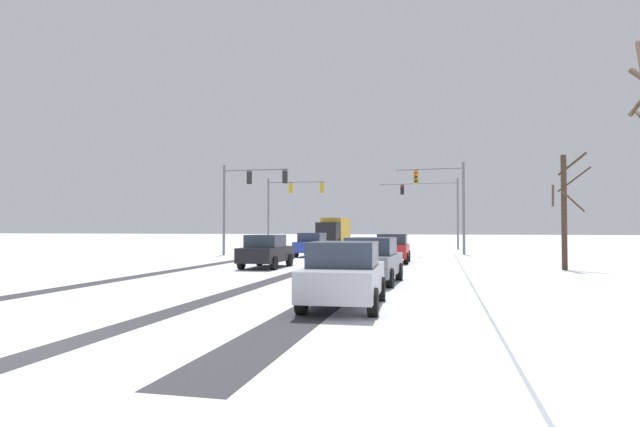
{
  "coord_description": "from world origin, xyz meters",
  "views": [
    {
      "loc": [
        6.8,
        -7.18,
        1.96
      ],
      "look_at": [
        0.0,
        22.33,
        2.8
      ],
      "focal_mm": 29.21,
      "sensor_mm": 36.0,
      "label": 1
    }
  ],
  "objects_px": {
    "car_blue_lead": "(312,245)",
    "bare_tree_sidewalk_mid": "(565,208)",
    "traffic_signal_far_right": "(435,200)",
    "car_red_second": "(393,248)",
    "traffic_signal_far_left": "(288,199)",
    "car_silver_fifth": "(344,274)",
    "car_black_third": "(266,251)",
    "traffic_signal_near_left": "(246,191)",
    "box_truck_delivery": "(334,231)",
    "car_grey_fourth": "(372,260)",
    "traffic_signal_near_right": "(445,194)"
  },
  "relations": [
    {
      "from": "traffic_signal_near_right",
      "to": "car_grey_fourth",
      "type": "relative_size",
      "value": 1.56
    },
    {
      "from": "car_silver_fifth",
      "to": "bare_tree_sidewalk_mid",
      "type": "bearing_deg",
      "value": 59.28
    },
    {
      "from": "traffic_signal_near_left",
      "to": "bare_tree_sidewalk_mid",
      "type": "relative_size",
      "value": 1.18
    },
    {
      "from": "traffic_signal_near_right",
      "to": "bare_tree_sidewalk_mid",
      "type": "xyz_separation_m",
      "value": [
        5.29,
        -11.02,
        -1.44
      ]
    },
    {
      "from": "traffic_signal_far_left",
      "to": "traffic_signal_far_right",
      "type": "bearing_deg",
      "value": 17.07
    },
    {
      "from": "traffic_signal_near_right",
      "to": "car_red_second",
      "type": "relative_size",
      "value": 1.58
    },
    {
      "from": "car_blue_lead",
      "to": "car_black_third",
      "type": "height_order",
      "value": "same"
    },
    {
      "from": "traffic_signal_near_left",
      "to": "car_grey_fourth",
      "type": "xyz_separation_m",
      "value": [
        11.2,
        -16.71,
        -3.78
      ]
    },
    {
      "from": "car_blue_lead",
      "to": "bare_tree_sidewalk_mid",
      "type": "xyz_separation_m",
      "value": [
        14.21,
        -8.56,
        2.08
      ]
    },
    {
      "from": "traffic_signal_far_right",
      "to": "car_black_third",
      "type": "relative_size",
      "value": 1.78
    },
    {
      "from": "traffic_signal_far_left",
      "to": "car_blue_lead",
      "type": "distance_m",
      "value": 12.21
    },
    {
      "from": "car_black_third",
      "to": "car_grey_fourth",
      "type": "distance_m",
      "value": 8.47
    },
    {
      "from": "traffic_signal_far_right",
      "to": "car_red_second",
      "type": "distance_m",
      "value": 20.14
    },
    {
      "from": "car_black_third",
      "to": "car_red_second",
      "type": "bearing_deg",
      "value": 41.88
    },
    {
      "from": "traffic_signal_near_left",
      "to": "box_truck_delivery",
      "type": "xyz_separation_m",
      "value": [
        2.64,
        18.95,
        -2.96
      ]
    },
    {
      "from": "car_black_third",
      "to": "box_truck_delivery",
      "type": "bearing_deg",
      "value": 94.97
    },
    {
      "from": "car_blue_lead",
      "to": "traffic_signal_far_left",
      "type": "bearing_deg",
      "value": 114.99
    },
    {
      "from": "traffic_signal_near_right",
      "to": "car_silver_fifth",
      "type": "bearing_deg",
      "value": -96.3
    },
    {
      "from": "car_silver_fifth",
      "to": "traffic_signal_near_left",
      "type": "bearing_deg",
      "value": 116.66
    },
    {
      "from": "traffic_signal_far_left",
      "to": "traffic_signal_near_left",
      "type": "xyz_separation_m",
      "value": [
        -0.13,
        -10.13,
        -0.02
      ]
    },
    {
      "from": "traffic_signal_near_left",
      "to": "box_truck_delivery",
      "type": "bearing_deg",
      "value": 82.07
    },
    {
      "from": "car_blue_lead",
      "to": "car_silver_fifth",
      "type": "relative_size",
      "value": 0.99
    },
    {
      "from": "car_red_second",
      "to": "box_truck_delivery",
      "type": "xyz_separation_m",
      "value": [
        -8.32,
        24.52,
        0.82
      ]
    },
    {
      "from": "traffic_signal_far_left",
      "to": "car_black_third",
      "type": "xyz_separation_m",
      "value": [
        5.09,
        -20.85,
        -3.79
      ]
    },
    {
      "from": "car_red_second",
      "to": "traffic_signal_far_right",
      "type": "bearing_deg",
      "value": 83.78
    },
    {
      "from": "traffic_signal_far_right",
      "to": "car_black_third",
      "type": "distance_m",
      "value": 26.32
    },
    {
      "from": "traffic_signal_far_left",
      "to": "car_grey_fourth",
      "type": "xyz_separation_m",
      "value": [
        11.07,
        -26.84,
        -3.79
      ]
    },
    {
      "from": "box_truck_delivery",
      "to": "car_silver_fifth",
      "type": "bearing_deg",
      "value": -78.24
    },
    {
      "from": "traffic_signal_far_left",
      "to": "car_silver_fifth",
      "type": "bearing_deg",
      "value": -71.13
    },
    {
      "from": "car_black_third",
      "to": "box_truck_delivery",
      "type": "relative_size",
      "value": 0.55
    },
    {
      "from": "traffic_signal_far_right",
      "to": "traffic_signal_far_left",
      "type": "bearing_deg",
      "value": -162.93
    },
    {
      "from": "traffic_signal_near_right",
      "to": "car_blue_lead",
      "type": "relative_size",
      "value": 1.57
    },
    {
      "from": "traffic_signal_far_left",
      "to": "car_blue_lead",
      "type": "xyz_separation_m",
      "value": [
        4.9,
        -10.52,
        -3.79
      ]
    },
    {
      "from": "car_blue_lead",
      "to": "car_grey_fourth",
      "type": "distance_m",
      "value": 17.45
    },
    {
      "from": "car_red_second",
      "to": "car_grey_fourth",
      "type": "bearing_deg",
      "value": -88.77
    },
    {
      "from": "traffic_signal_far_left",
      "to": "traffic_signal_near_left",
      "type": "bearing_deg",
      "value": -90.71
    },
    {
      "from": "car_red_second",
      "to": "car_black_third",
      "type": "bearing_deg",
      "value": -138.12
    },
    {
      "from": "traffic_signal_far_left",
      "to": "car_blue_lead",
      "type": "bearing_deg",
      "value": -65.01
    },
    {
      "from": "car_black_third",
      "to": "car_silver_fifth",
      "type": "xyz_separation_m",
      "value": [
        6.03,
        -11.67,
        0.0
      ]
    },
    {
      "from": "traffic_signal_near_left",
      "to": "car_grey_fourth",
      "type": "relative_size",
      "value": 1.56
    },
    {
      "from": "car_blue_lead",
      "to": "box_truck_delivery",
      "type": "height_order",
      "value": "box_truck_delivery"
    },
    {
      "from": "traffic_signal_far_right",
      "to": "traffic_signal_near_left",
      "type": "bearing_deg",
      "value": -132.88
    },
    {
      "from": "traffic_signal_near_right",
      "to": "box_truck_delivery",
      "type": "height_order",
      "value": "traffic_signal_near_right"
    },
    {
      "from": "car_red_second",
      "to": "traffic_signal_near_left",
      "type": "bearing_deg",
      "value": 153.05
    },
    {
      "from": "car_grey_fourth",
      "to": "car_silver_fifth",
      "type": "relative_size",
      "value": 1.0
    },
    {
      "from": "car_blue_lead",
      "to": "bare_tree_sidewalk_mid",
      "type": "relative_size",
      "value": 0.75
    },
    {
      "from": "car_red_second",
      "to": "car_silver_fifth",
      "type": "xyz_separation_m",
      "value": [
        0.29,
        -16.82,
        0.0
      ]
    },
    {
      "from": "bare_tree_sidewalk_mid",
      "to": "traffic_signal_near_right",
      "type": "bearing_deg",
      "value": 115.63
    },
    {
      "from": "traffic_signal_near_right",
      "to": "traffic_signal_far_right",
      "type": "relative_size",
      "value": 0.89
    },
    {
      "from": "traffic_signal_far_right",
      "to": "car_black_third",
      "type": "xyz_separation_m",
      "value": [
        -7.89,
        -24.83,
        -3.69
      ]
    }
  ]
}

